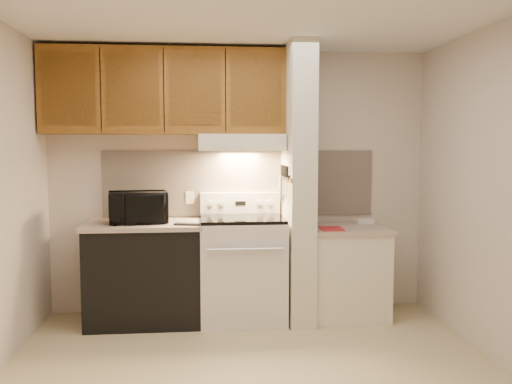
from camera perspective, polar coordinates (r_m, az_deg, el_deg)
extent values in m
plane|color=#CABA8D|center=(4.05, -0.24, -18.28)|extent=(3.60, 3.60, 0.00)
plane|color=white|center=(3.84, -0.26, 18.54)|extent=(3.60, 3.60, 0.00)
cube|color=beige|center=(5.23, -1.72, 1.11)|extent=(3.60, 2.50, 0.02)
cube|color=beige|center=(4.30, 24.42, -0.15)|extent=(0.02, 3.00, 2.50)
cube|color=beige|center=(5.22, -1.71, 0.93)|extent=(2.60, 0.02, 0.63)
cube|color=silver|center=(5.01, -1.44, -8.21)|extent=(0.76, 0.65, 0.92)
cube|color=black|center=(4.69, -1.18, -8.61)|extent=(0.50, 0.01, 0.30)
cylinder|color=silver|center=(4.61, -1.14, -6.06)|extent=(0.65, 0.02, 0.02)
cube|color=black|center=(4.92, -1.46, -2.82)|extent=(0.74, 0.64, 0.03)
cube|color=silver|center=(5.19, -1.68, -1.14)|extent=(0.76, 0.08, 0.20)
cube|color=black|center=(5.15, -1.64, -1.19)|extent=(0.10, 0.01, 0.04)
cylinder|color=silver|center=(5.14, -4.76, -1.22)|extent=(0.05, 0.02, 0.05)
cylinder|color=silver|center=(5.14, -3.65, -1.21)|extent=(0.05, 0.02, 0.05)
cylinder|color=silver|center=(5.16, 0.35, -1.17)|extent=(0.05, 0.02, 0.05)
cylinder|color=silver|center=(5.17, 1.45, -1.16)|extent=(0.05, 0.02, 0.05)
cube|color=black|center=(5.04, -11.59, -8.51)|extent=(1.00, 0.63, 0.87)
cube|color=#BAA393|center=(4.96, -11.68, -3.39)|extent=(1.04, 0.67, 0.04)
cube|color=black|center=(4.73, -7.12, -3.38)|extent=(0.26, 0.14, 0.02)
cylinder|color=#226B5C|center=(5.11, -12.75, -2.37)|extent=(0.10, 0.10, 0.10)
cube|color=silver|center=(5.21, -6.97, -0.60)|extent=(0.08, 0.01, 0.12)
imported|color=black|center=(4.92, -12.32, -1.58)|extent=(0.56, 0.42, 0.28)
cube|color=beige|center=(4.95, 4.44, 0.87)|extent=(0.22, 0.70, 2.50)
cube|color=brown|center=(4.93, 3.12, 1.45)|extent=(0.01, 0.70, 0.04)
cube|color=black|center=(4.87, 3.14, 1.65)|extent=(0.02, 0.42, 0.04)
cube|color=silver|center=(4.71, 3.29, 0.32)|extent=(0.01, 0.03, 0.16)
cylinder|color=black|center=(4.70, 3.31, 2.14)|extent=(0.02, 0.02, 0.10)
cube|color=silver|center=(4.79, 3.16, 0.27)|extent=(0.01, 0.04, 0.18)
cylinder|color=black|center=(4.78, 3.16, 2.18)|extent=(0.02, 0.02, 0.10)
cube|color=silver|center=(4.87, 3.01, 0.23)|extent=(0.01, 0.04, 0.20)
cylinder|color=black|center=(4.86, 3.01, 2.23)|extent=(0.02, 0.02, 0.10)
cube|color=silver|center=(4.95, 2.86, 0.54)|extent=(0.01, 0.04, 0.16)
cylinder|color=black|center=(4.96, 2.85, 2.28)|extent=(0.02, 0.02, 0.10)
cube|color=silver|center=(5.02, 2.75, 0.49)|extent=(0.01, 0.04, 0.18)
cylinder|color=black|center=(5.03, 2.72, 2.32)|extent=(0.02, 0.02, 0.10)
cube|color=slate|center=(5.10, 2.65, 0.43)|extent=(0.03, 0.09, 0.22)
cube|color=silver|center=(5.17, 9.46, -8.48)|extent=(0.70, 0.60, 0.81)
cube|color=#BAA393|center=(5.09, 9.53, -3.82)|extent=(0.74, 0.64, 0.04)
cube|color=#AE2127|center=(4.90, 7.95, -3.85)|extent=(0.21, 0.28, 0.01)
cube|color=white|center=(5.32, 11.33, -3.03)|extent=(0.17, 0.11, 0.04)
cube|color=silver|center=(5.00, -1.57, 5.23)|extent=(0.78, 0.44, 0.15)
cube|color=silver|center=(4.79, -1.40, 4.71)|extent=(0.78, 0.04, 0.06)
cube|color=brown|center=(5.07, -9.55, 10.36)|extent=(2.18, 0.33, 0.77)
cube|color=brown|center=(5.04, -19.14, 10.20)|extent=(0.46, 0.01, 0.63)
cube|color=black|center=(4.98, -16.05, 10.34)|extent=(0.01, 0.01, 0.73)
cube|color=brown|center=(4.94, -12.89, 10.46)|extent=(0.46, 0.01, 0.63)
cube|color=black|center=(4.91, -9.69, 10.54)|extent=(0.01, 0.01, 0.73)
cube|color=brown|center=(4.90, -6.45, 10.59)|extent=(0.46, 0.01, 0.63)
cube|color=black|center=(4.90, -3.21, 10.61)|extent=(0.01, 0.01, 0.73)
cube|color=brown|center=(4.92, 0.01, 10.60)|extent=(0.46, 0.01, 0.63)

